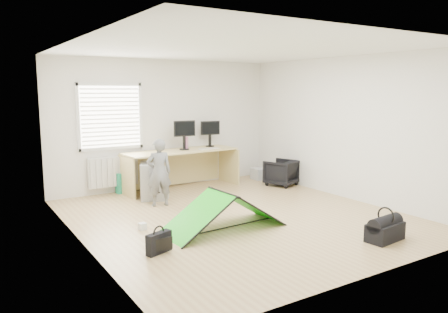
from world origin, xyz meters
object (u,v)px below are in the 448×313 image
kite (224,211)px  monitor_left (184,139)px  monitor_right (210,137)px  storage_crate (262,173)px  laptop_bag (159,243)px  duffel_bag (385,232)px  thermos (187,143)px  filing_cabinet (153,181)px  office_chair (281,173)px  desk (181,170)px  person (159,172)px

kite → monitor_left: bearing=71.3°
monitor_right → storage_crate: 1.57m
kite → laptop_bag: 1.29m
storage_crate → duffel_bag: (-1.14, -4.32, -0.00)m
thermos → kite: (-0.86, -2.85, -0.67)m
filing_cabinet → office_chair: (2.84, -0.42, -0.06)m
filing_cabinet → kite: 2.34m
office_chair → laptop_bag: 4.53m
thermos → filing_cabinet: bearing=-152.9°
desk → duffel_bag: (0.94, -4.39, -0.29)m
filing_cabinet → storage_crate: (2.91, 0.37, -0.22)m
kite → laptop_bag: (-1.22, -0.38, -0.15)m
person → kite: size_ratio=0.66×
laptop_bag → duffel_bag: bearing=-42.6°
person → kite: (0.26, -1.76, -0.32)m
desk → person: 1.40m
desk → monitor_left: monitor_left is taller
monitor_right → thermos: (-0.64, -0.12, -0.08)m
monitor_right → laptop_bag: (-2.72, -3.35, -0.90)m
office_chair → thermos: bearing=-48.2°
office_chair → monitor_right: bearing=-62.7°
storage_crate → laptop_bag: (-3.98, -3.09, 0.01)m
filing_cabinet → duffel_bag: size_ratio=1.21×
monitor_left → kite: bearing=-102.2°
monitor_right → kite: 3.41m
desk → laptop_bag: 3.69m
storage_crate → laptop_bag: size_ratio=1.28×
thermos → storage_crate: 2.08m
desk → storage_crate: bearing=-5.6°
duffel_bag → monitor_left: bearing=94.6°
thermos → duffel_bag: bearing=-80.3°
filing_cabinet → monitor_left: size_ratio=1.47×
monitor_right → duffel_bag: (0.12, -4.58, -0.91)m
storage_crate → laptop_bag: 5.04m
office_chair → kite: bearing=14.3°
person → storage_crate: (3.02, 0.94, -0.48)m
office_chair → kite: kite is taller
monitor_left → storage_crate: size_ratio=1.02×
filing_cabinet → monitor_right: bearing=44.2°
monitor_left → person: 1.54m
thermos → storage_crate: (1.90, -0.15, -0.83)m
monitor_left → office_chair: bearing=-21.6°
desk → storage_crate: 2.10m
office_chair → laptop_bag: size_ratio=1.72×
storage_crate → monitor_left: bearing=177.2°
monitor_right → monitor_left: bearing=-158.2°
laptop_bag → duffel_bag: laptop_bag is taller
monitor_right → duffel_bag: size_ratio=0.76×
desk → kite: size_ratio=1.32×
desk → filing_cabinet: bearing=-156.2°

